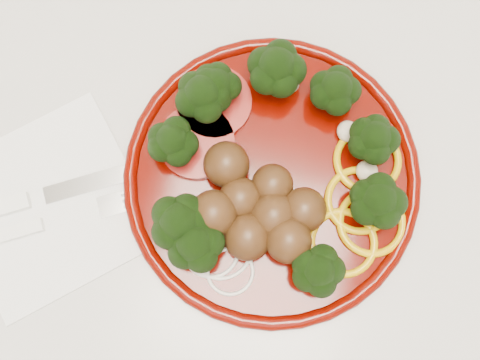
% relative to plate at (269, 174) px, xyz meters
% --- Properties ---
extents(counter, '(2.40, 0.60, 0.90)m').
position_rel_plate_xyz_m(counter, '(-0.14, 0.03, -0.47)').
color(counter, silver).
rests_on(counter, ground).
extents(plate, '(0.29, 0.29, 0.07)m').
position_rel_plate_xyz_m(plate, '(0.00, 0.00, 0.00)').
color(plate, '#4B0500').
rests_on(plate, counter).
extents(napkin, '(0.24, 0.24, 0.00)m').
position_rel_plate_xyz_m(napkin, '(-0.20, -0.07, -0.02)').
color(napkin, white).
rests_on(napkin, counter).
extents(knife, '(0.19, 0.11, 0.01)m').
position_rel_plate_xyz_m(knife, '(-0.23, -0.07, -0.02)').
color(knife, silver).
rests_on(knife, napkin).
extents(fork, '(0.17, 0.10, 0.01)m').
position_rel_plate_xyz_m(fork, '(-0.22, -0.10, -0.02)').
color(fork, white).
rests_on(fork, napkin).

